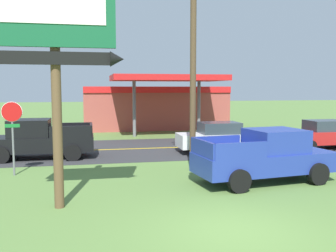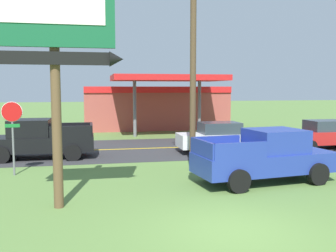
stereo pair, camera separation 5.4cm
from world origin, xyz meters
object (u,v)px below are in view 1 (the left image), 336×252
object	(u,v)px
gas_station	(154,106)
pickup_blue_parked_on_lawn	(266,156)
pickup_black_on_road	(38,139)
car_red_mid_lane	(323,134)
utility_pole	(193,52)
stop_sign	(12,125)
car_white_far_lane	(217,137)
motel_sign	(57,42)

from	to	relation	value
gas_station	pickup_blue_parked_on_lawn	xyz separation A→B (m)	(0.83, -19.87, -0.98)
pickup_black_on_road	car_red_mid_lane	world-z (taller)	pickup_black_on_road
utility_pole	pickup_black_on_road	bearing A→B (deg)	151.20
stop_sign	pickup_blue_parked_on_lawn	world-z (taller)	stop_sign
car_red_mid_lane	utility_pole	bearing A→B (deg)	-156.98
car_white_far_lane	car_red_mid_lane	bearing A→B (deg)	0.00
pickup_black_on_road	car_white_far_lane	world-z (taller)	pickup_black_on_road
stop_sign	utility_pole	world-z (taller)	utility_pole
stop_sign	pickup_blue_parked_on_lawn	size ratio (longest dim) A/B	0.55
pickup_blue_parked_on_lawn	car_white_far_lane	world-z (taller)	pickup_blue_parked_on_lawn
motel_sign	gas_station	distance (m)	22.70
pickup_blue_parked_on_lawn	pickup_black_on_road	size ratio (longest dim) A/B	1.04
pickup_black_on_road	car_white_far_lane	size ratio (longest dim) A/B	1.24
motel_sign	pickup_black_on_road	distance (m)	9.31
utility_pole	car_red_mid_lane	xyz separation A→B (m)	(8.84, 3.76, -4.18)
utility_pole	car_red_mid_lane	world-z (taller)	utility_pole
motel_sign	utility_pole	xyz separation A→B (m)	(5.17, 4.58, 0.25)
utility_pole	gas_station	bearing A→B (deg)	85.94
motel_sign	gas_station	xyz separation A→B (m)	(6.38, 21.60, -2.82)
motel_sign	pickup_blue_parked_on_lawn	bearing A→B (deg)	13.53
utility_pole	car_white_far_lane	size ratio (longest dim) A/B	2.24
motel_sign	car_white_far_lane	xyz separation A→B (m)	(7.59, 8.34, -3.93)
gas_station	pickup_blue_parked_on_lawn	world-z (taller)	gas_station
motel_sign	pickup_blue_parked_on_lawn	world-z (taller)	motel_sign
gas_station	car_white_far_lane	world-z (taller)	gas_station
stop_sign	car_red_mid_lane	xyz separation A→B (m)	(16.18, 3.59, -1.20)
pickup_blue_parked_on_lawn	car_red_mid_lane	bearing A→B (deg)	44.12
car_red_mid_lane	car_white_far_lane	size ratio (longest dim) A/B	1.00
car_white_far_lane	pickup_black_on_road	bearing A→B (deg)	-180.00
utility_pole	pickup_black_on_road	distance (m)	8.79
utility_pole	pickup_blue_parked_on_lawn	xyz separation A→B (m)	(2.04, -2.84, -4.05)
utility_pole	gas_station	xyz separation A→B (m)	(1.21, 17.02, -3.07)
stop_sign	car_red_mid_lane	size ratio (longest dim) A/B	0.70
car_red_mid_lane	car_white_far_lane	distance (m)	6.43
pickup_black_on_road	car_white_far_lane	bearing A→B (deg)	0.00
motel_sign	pickup_black_on_road	size ratio (longest dim) A/B	1.29
motel_sign	utility_pole	world-z (taller)	utility_pole
gas_station	car_red_mid_lane	distance (m)	15.35
utility_pole	gas_station	size ratio (longest dim) A/B	0.78
utility_pole	pickup_blue_parked_on_lawn	size ratio (longest dim) A/B	1.74
motel_sign	stop_sign	world-z (taller)	motel_sign
utility_pole	pickup_blue_parked_on_lawn	bearing A→B (deg)	-54.37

